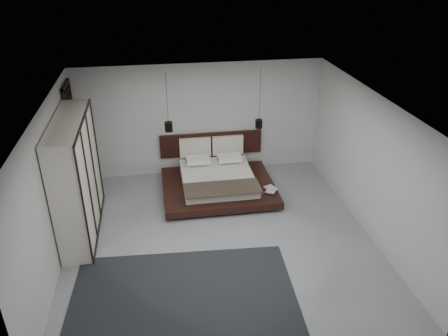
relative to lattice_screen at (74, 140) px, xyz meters
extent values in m
plane|color=#96989E|center=(2.95, -2.45, -1.30)|extent=(6.00, 6.00, 0.00)
plane|color=white|center=(2.95, -2.45, 1.50)|extent=(6.00, 6.00, 0.00)
plane|color=silver|center=(2.95, 0.55, 0.10)|extent=(6.00, 0.00, 6.00)
plane|color=silver|center=(2.95, -5.45, 0.10)|extent=(6.00, 0.00, 6.00)
plane|color=silver|center=(-0.05, -2.45, 0.10)|extent=(0.00, 6.00, 6.00)
plane|color=silver|center=(5.95, -2.45, 0.10)|extent=(0.00, 6.00, 6.00)
cube|color=black|center=(0.00, 0.00, 0.00)|extent=(0.05, 0.90, 2.60)
cube|color=black|center=(3.20, -0.70, -1.26)|extent=(2.03, 1.66, 0.07)
cube|color=black|center=(3.20, -0.70, -1.14)|extent=(2.58, 2.12, 0.17)
cube|color=white|center=(3.20, -0.58, -0.96)|extent=(1.66, 1.84, 0.20)
cube|color=black|center=(3.20, -1.30, -0.83)|extent=(1.68, 0.64, 0.05)
cube|color=white|center=(2.81, 0.13, -0.80)|extent=(0.57, 0.37, 0.11)
cube|color=white|center=(3.58, 0.13, -0.80)|extent=(0.57, 0.37, 0.11)
cube|color=white|center=(2.81, 0.00, -0.74)|extent=(0.57, 0.37, 0.11)
cube|color=white|center=(3.58, 0.00, -0.74)|extent=(0.57, 0.37, 0.11)
cube|color=black|center=(3.20, 0.51, -0.56)|extent=(2.58, 0.08, 0.60)
cube|color=silver|center=(2.78, 0.42, -0.59)|extent=(0.78, 0.10, 0.50)
cube|color=silver|center=(3.61, 0.42, -0.59)|extent=(0.78, 0.10, 0.50)
imported|color=#99724C|center=(4.26, -1.16, -1.05)|extent=(0.32, 0.36, 0.03)
imported|color=#99724C|center=(4.24, -1.19, -1.02)|extent=(0.34, 0.36, 0.02)
cylinder|color=black|center=(2.14, -0.15, 0.92)|extent=(0.01, 0.01, 1.15)
cylinder|color=black|center=(2.14, -0.15, 0.24)|extent=(0.18, 0.18, 0.22)
cylinder|color=#FFE0B2|center=(2.14, -0.15, 0.14)|extent=(0.14, 0.14, 0.01)
cylinder|color=black|center=(4.26, -0.15, 0.89)|extent=(0.01, 0.01, 1.22)
cylinder|color=black|center=(4.26, -0.15, 0.17)|extent=(0.17, 0.17, 0.21)
cylinder|color=#FFE0B2|center=(4.26, -0.15, 0.08)|extent=(0.13, 0.13, 0.01)
cube|color=silver|center=(0.25, -1.69, -0.10)|extent=(0.55, 2.40, 2.40)
cube|color=black|center=(0.54, -1.69, 1.07)|extent=(0.03, 2.40, 0.06)
cube|color=black|center=(0.54, -1.69, -1.27)|extent=(0.03, 2.40, 0.06)
cube|color=black|center=(0.54, -2.88, -0.10)|extent=(0.03, 0.05, 2.40)
cube|color=black|center=(0.54, -2.08, -0.10)|extent=(0.03, 0.05, 2.40)
cube|color=black|center=(0.54, -1.29, -0.10)|extent=(0.03, 0.05, 2.40)
cube|color=black|center=(0.54, -0.49, -0.10)|extent=(0.03, 0.05, 2.40)
cube|color=black|center=(2.10, -4.15, -1.29)|extent=(3.89, 2.89, 0.02)
camera|label=1|loc=(1.88, -9.53, 3.95)|focal=35.00mm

